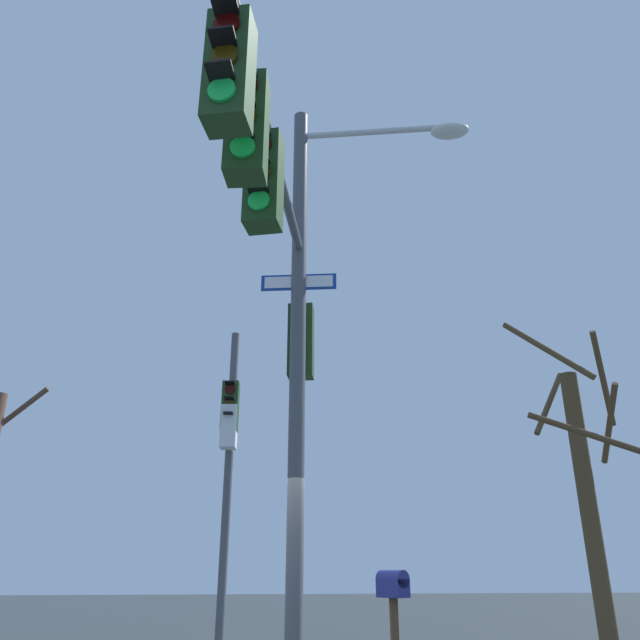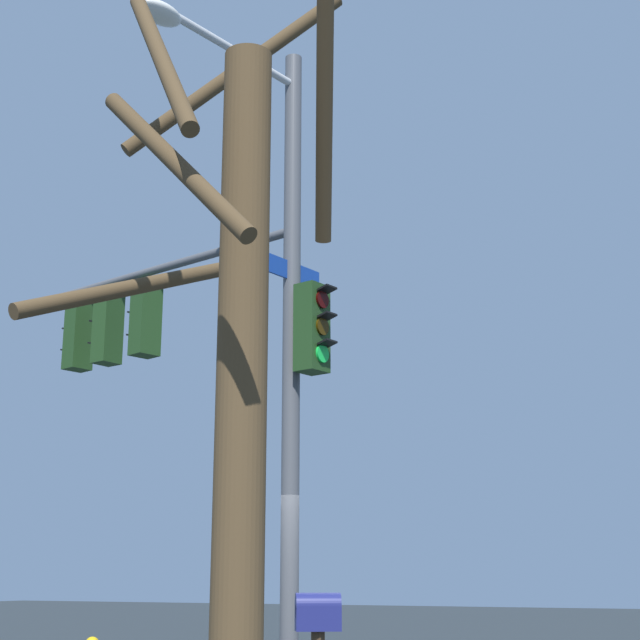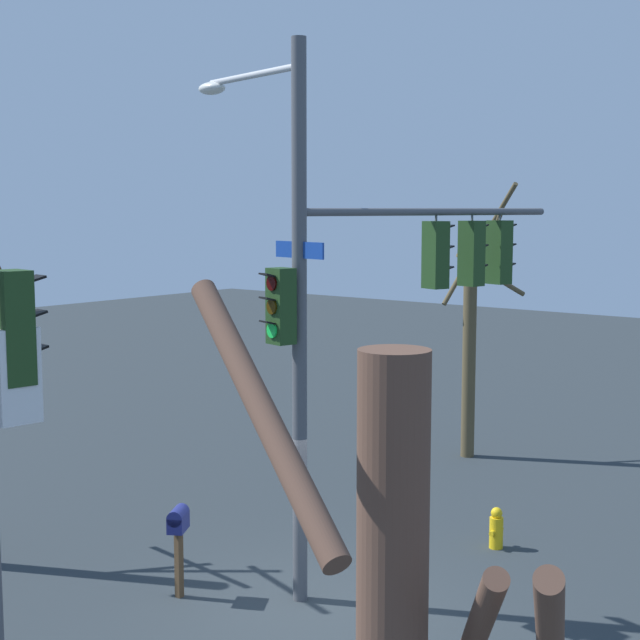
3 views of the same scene
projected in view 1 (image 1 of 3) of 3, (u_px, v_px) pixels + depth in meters
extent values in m
cylinder|color=#4C4F54|center=(298.00, 356.00, 8.68)|extent=(0.22, 0.22, 8.32)
cylinder|color=silver|center=(374.00, 132.00, 9.98)|extent=(0.67, 2.32, 0.10)
ellipsoid|color=silver|center=(450.00, 131.00, 9.84)|extent=(0.49, 0.67, 0.20)
cylinder|color=#4C4F54|center=(267.00, 131.00, 6.81)|extent=(5.28, 1.42, 0.12)
cube|color=#1E3D19|center=(264.00, 181.00, 6.49)|extent=(0.40, 0.44, 1.10)
cylinder|color=#2F0403|center=(261.00, 144.00, 6.47)|extent=(0.10, 0.22, 0.22)
cube|color=black|center=(260.00, 130.00, 6.45)|extent=(0.22, 0.25, 0.06)
cylinder|color=#352504|center=(260.00, 172.00, 6.34)|extent=(0.10, 0.22, 0.22)
cube|color=black|center=(258.00, 158.00, 6.32)|extent=(0.22, 0.25, 0.06)
cylinder|color=#19D147|center=(259.00, 200.00, 6.21)|extent=(0.10, 0.22, 0.22)
cube|color=black|center=(257.00, 186.00, 6.19)|extent=(0.22, 0.25, 0.06)
cylinder|color=#4C4F54|center=(266.00, 132.00, 6.73)|extent=(0.04, 0.04, 0.15)
cube|color=#1E3D19|center=(247.00, 128.00, 5.71)|extent=(0.37, 0.41, 1.10)
cylinder|color=#2F0403|center=(246.00, 85.00, 5.69)|extent=(0.07, 0.22, 0.22)
cube|color=black|center=(245.00, 69.00, 5.66)|extent=(0.20, 0.24, 0.06)
cylinder|color=#352504|center=(244.00, 115.00, 5.56)|extent=(0.07, 0.22, 0.22)
cube|color=black|center=(243.00, 99.00, 5.53)|extent=(0.20, 0.24, 0.06)
cylinder|color=#19D147|center=(242.00, 147.00, 5.43)|extent=(0.07, 0.22, 0.22)
cube|color=black|center=(242.00, 130.00, 5.41)|extent=(0.20, 0.24, 0.06)
cylinder|color=#4C4F54|center=(250.00, 75.00, 5.95)|extent=(0.04, 0.04, 0.15)
cube|color=#1E3D19|center=(230.00, 71.00, 5.07)|extent=(0.39, 0.43, 1.10)
cylinder|color=#2F0403|center=(227.00, 24.00, 5.05)|extent=(0.09, 0.22, 0.22)
cube|color=black|center=(225.00, 5.00, 5.02)|extent=(0.21, 0.25, 0.06)
cylinder|color=#352504|center=(224.00, 56.00, 4.92)|extent=(0.09, 0.22, 0.22)
cube|color=black|center=(222.00, 37.00, 4.90)|extent=(0.21, 0.25, 0.06)
cylinder|color=#19D147|center=(222.00, 90.00, 4.79)|extent=(0.09, 0.22, 0.22)
cube|color=black|center=(220.00, 71.00, 4.77)|extent=(0.21, 0.25, 0.06)
cylinder|color=#4C4F54|center=(234.00, 14.00, 5.31)|extent=(0.04, 0.04, 0.15)
cube|color=#1E3D19|center=(301.00, 341.00, 9.11)|extent=(0.37, 0.42, 1.10)
cylinder|color=#2F0403|center=(302.00, 324.00, 9.39)|extent=(0.08, 0.22, 0.22)
cube|color=black|center=(303.00, 319.00, 9.50)|extent=(0.20, 0.24, 0.06)
cylinder|color=#352504|center=(302.00, 345.00, 9.26)|extent=(0.08, 0.22, 0.22)
cube|color=black|center=(303.00, 339.00, 9.38)|extent=(0.20, 0.24, 0.06)
cylinder|color=#19D147|center=(302.00, 367.00, 9.13)|extent=(0.08, 0.22, 0.22)
cube|color=black|center=(303.00, 361.00, 9.25)|extent=(0.20, 0.24, 0.06)
cube|color=navy|center=(299.00, 282.00, 9.10)|extent=(0.26, 1.08, 0.24)
cube|color=white|center=(299.00, 282.00, 9.09)|extent=(0.22, 0.98, 0.18)
cylinder|color=#4C4F54|center=(228.00, 477.00, 13.45)|extent=(0.18, 0.18, 6.60)
cube|color=white|center=(229.00, 427.00, 13.56)|extent=(0.46, 0.38, 0.92)
cube|color=#1E3D19|center=(230.00, 406.00, 13.72)|extent=(0.35, 0.40, 1.10)
cylinder|color=#2F0403|center=(230.00, 389.00, 13.70)|extent=(0.06, 0.22, 0.22)
cube|color=black|center=(230.00, 383.00, 13.67)|extent=(0.19, 0.23, 0.06)
cylinder|color=#352504|center=(229.00, 404.00, 13.57)|extent=(0.06, 0.22, 0.22)
cube|color=black|center=(229.00, 398.00, 13.54)|extent=(0.19, 0.23, 0.06)
cylinder|color=#19D147|center=(228.00, 420.00, 13.44)|extent=(0.06, 0.22, 0.22)
cube|color=black|center=(228.00, 414.00, 13.42)|extent=(0.19, 0.23, 0.06)
cube|color=#4C3823|center=(395.00, 640.00, 8.49)|extent=(0.10, 0.10, 1.05)
cube|color=navy|center=(393.00, 588.00, 8.74)|extent=(0.50, 0.43, 0.24)
cylinder|color=navy|center=(392.00, 579.00, 8.78)|extent=(0.50, 0.43, 0.24)
cylinder|color=brown|center=(19.00, 410.00, 15.01)|extent=(0.71, 1.42, 1.09)
cylinder|color=#4F3C25|center=(589.00, 507.00, 10.99)|extent=(0.31, 0.31, 4.89)
cylinder|color=#4F3C25|center=(549.00, 403.00, 12.12)|extent=(0.57, 1.02, 1.38)
cylinder|color=#4F3C25|center=(610.00, 424.00, 11.49)|extent=(1.28, 0.41, 1.27)
cylinder|color=#4F3C25|center=(592.00, 435.00, 10.49)|extent=(0.71, 1.95, 0.89)
cylinder|color=#4F3C25|center=(603.00, 379.00, 11.57)|extent=(1.08, 0.85, 1.56)
cylinder|color=#4F3C25|center=(546.00, 349.00, 11.52)|extent=(1.37, 1.05, 1.49)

